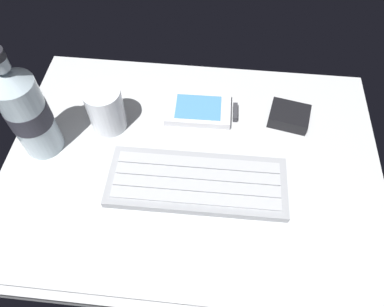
{
  "coord_description": "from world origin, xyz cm",
  "views": [
    {
      "loc": [
        3.36,
        -32.91,
        51.8
      ],
      "look_at": [
        0.0,
        0.0,
        3.0
      ],
      "focal_mm": 33.71,
      "sensor_mm": 36.0,
      "label": 1
    }
  ],
  "objects_px": {
    "handheld_device": "(202,110)",
    "water_bottle": "(26,111)",
    "keyboard": "(197,182)",
    "charger_block": "(289,116)",
    "juice_cup": "(106,110)"
  },
  "relations": [
    {
      "from": "keyboard",
      "to": "water_bottle",
      "type": "relative_size",
      "value": 1.4
    },
    {
      "from": "handheld_device",
      "to": "water_bottle",
      "type": "distance_m",
      "value": 0.3
    },
    {
      "from": "juice_cup",
      "to": "handheld_device",
      "type": "bearing_deg",
      "value": 15.45
    },
    {
      "from": "handheld_device",
      "to": "charger_block",
      "type": "bearing_deg",
      "value": -0.91
    },
    {
      "from": "charger_block",
      "to": "water_bottle",
      "type": "bearing_deg",
      "value": -166.9
    },
    {
      "from": "keyboard",
      "to": "charger_block",
      "type": "relative_size",
      "value": 4.16
    },
    {
      "from": "water_bottle",
      "to": "charger_block",
      "type": "bearing_deg",
      "value": 13.1
    },
    {
      "from": "water_bottle",
      "to": "charger_block",
      "type": "distance_m",
      "value": 0.45
    },
    {
      "from": "handheld_device",
      "to": "water_bottle",
      "type": "height_order",
      "value": "water_bottle"
    },
    {
      "from": "handheld_device",
      "to": "juice_cup",
      "type": "bearing_deg",
      "value": -164.55
    },
    {
      "from": "water_bottle",
      "to": "charger_block",
      "type": "xyz_separation_m",
      "value": [
        0.43,
        0.1,
        -0.08
      ]
    },
    {
      "from": "handheld_device",
      "to": "charger_block",
      "type": "relative_size",
      "value": 1.85
    },
    {
      "from": "juice_cup",
      "to": "charger_block",
      "type": "height_order",
      "value": "juice_cup"
    },
    {
      "from": "handheld_device",
      "to": "charger_block",
      "type": "height_order",
      "value": "charger_block"
    },
    {
      "from": "keyboard",
      "to": "water_bottle",
      "type": "height_order",
      "value": "water_bottle"
    }
  ]
}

